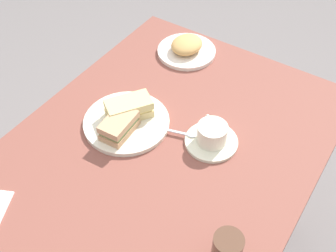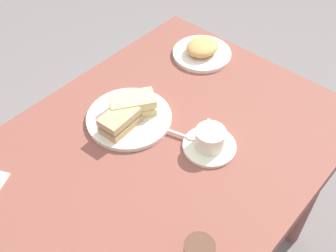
% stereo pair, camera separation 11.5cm
% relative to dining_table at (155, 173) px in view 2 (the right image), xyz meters
% --- Properties ---
extents(dining_table, '(1.12, 0.81, 0.75)m').
position_rel_dining_table_xyz_m(dining_table, '(0.00, 0.00, 0.00)').
color(dining_table, brown).
rests_on(dining_table, ground_plane).
extents(sandwich_plate, '(0.25, 0.25, 0.01)m').
position_rel_dining_table_xyz_m(sandwich_plate, '(-0.04, -0.14, 0.11)').
color(sandwich_plate, beige).
rests_on(sandwich_plate, dining_table).
extents(sandwich_front, '(0.15, 0.13, 0.06)m').
position_rel_dining_table_xyz_m(sandwich_front, '(-0.06, -0.14, 0.14)').
color(sandwich_front, '#D5BC7B').
rests_on(sandwich_front, sandwich_plate).
extents(sandwich_back, '(0.12, 0.08, 0.05)m').
position_rel_dining_table_xyz_m(sandwich_back, '(0.01, -0.13, 0.14)').
color(sandwich_back, tan).
rests_on(sandwich_back, sandwich_plate).
extents(coffee_saucer, '(0.15, 0.15, 0.01)m').
position_rel_dining_table_xyz_m(coffee_saucer, '(-0.11, 0.11, 0.11)').
color(coffee_saucer, beige).
rests_on(coffee_saucer, dining_table).
extents(coffee_cup, '(0.10, 0.09, 0.06)m').
position_rel_dining_table_xyz_m(coffee_cup, '(-0.11, 0.11, 0.14)').
color(coffee_cup, beige).
rests_on(coffee_cup, coffee_saucer).
extents(spoon, '(0.04, 0.10, 0.01)m').
position_rel_dining_table_xyz_m(spoon, '(-0.09, 0.03, 0.11)').
color(spoon, silver).
rests_on(spoon, coffee_saucer).
extents(side_plate, '(0.20, 0.20, 0.01)m').
position_rel_dining_table_xyz_m(side_plate, '(-0.43, -0.17, 0.11)').
color(side_plate, silver).
rests_on(side_plate, dining_table).
extents(side_food_pile, '(0.12, 0.10, 0.04)m').
position_rel_dining_table_xyz_m(side_food_pile, '(-0.43, -0.17, 0.14)').
color(side_food_pile, tan).
rests_on(side_food_pile, side_plate).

